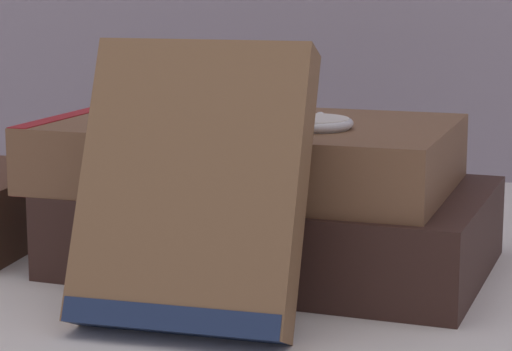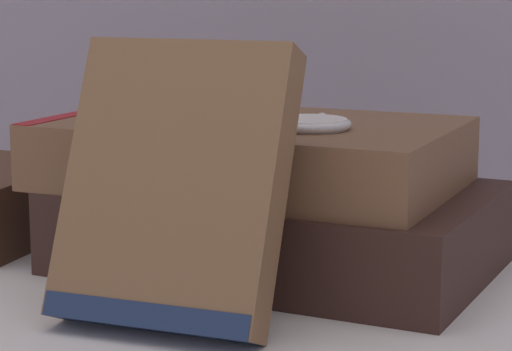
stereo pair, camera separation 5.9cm
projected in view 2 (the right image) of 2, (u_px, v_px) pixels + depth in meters
ground_plane at (230, 285)px, 0.60m from camera, size 3.00×3.00×0.00m
book_flat_bottom at (271, 226)px, 0.64m from camera, size 0.26×0.18×0.05m
book_flat_top at (244, 152)px, 0.63m from camera, size 0.24×0.16×0.04m
book_leaning_front at (182, 196)px, 0.52m from camera, size 0.11×0.08×0.14m
pocket_watch at (309, 124)px, 0.59m from camera, size 0.05×0.05×0.01m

